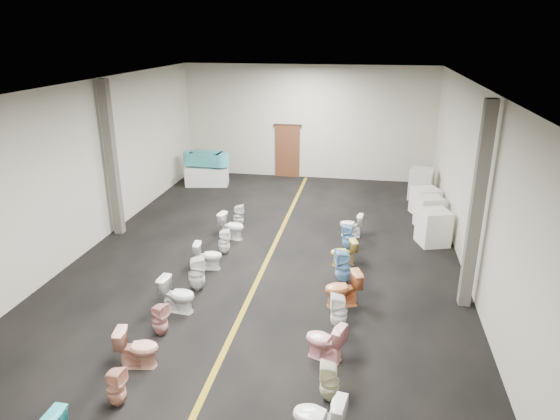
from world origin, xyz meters
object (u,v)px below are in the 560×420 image
at_px(toilet_right_2, 330,381).
at_px(toilet_right_5, 343,289).
at_px(toilet_left_7, 224,241).
at_px(toilet_right_9, 351,225).
at_px(appliance_crate_a, 433,227).
at_px(appliance_crate_c, 425,201).
at_px(bathtub, 206,158).
at_px(toilet_right_4, 339,311).
at_px(toilet_right_7, 343,253).
at_px(display_table, 207,176).
at_px(toilet_left_5, 197,273).
at_px(toilet_left_4, 178,295).
at_px(toilet_left_9, 238,216).
at_px(toilet_left_1, 116,387).
at_px(toilet_right_1, 318,418).
at_px(toilet_left_2, 138,348).
at_px(toilet_left_3, 160,319).
at_px(toilet_right_6, 343,267).
at_px(appliance_crate_d, 421,184).
at_px(appliance_crate_b, 429,212).
at_px(toilet_left_6, 208,256).
at_px(toilet_right_3, 325,341).

relative_size(toilet_right_2, toilet_right_5, 0.88).
xyz_separation_m(toilet_left_7, toilet_right_9, (3.33, 1.86, -0.00)).
bearing_deg(appliance_crate_a, appliance_crate_c, 90.00).
distance_m(bathtub, toilet_right_4, 10.84).
bearing_deg(toilet_right_7, display_table, -156.03).
distance_m(toilet_left_5, toilet_left_7, 2.07).
height_order(toilet_left_4, toilet_right_4, toilet_left_4).
relative_size(display_table, toilet_left_7, 2.32).
height_order(toilet_right_2, toilet_right_7, toilet_right_2).
relative_size(toilet_left_9, toilet_right_4, 0.93).
distance_m(toilet_left_1, toilet_left_4, 2.92).
bearing_deg(toilet_left_9, toilet_right_1, -164.30).
height_order(toilet_left_2, toilet_right_7, toilet_left_2).
bearing_deg(bathtub, toilet_left_5, -68.92).
bearing_deg(toilet_left_5, toilet_right_9, -61.69).
bearing_deg(toilet_left_7, toilet_left_5, 170.34).
bearing_deg(toilet_right_5, toilet_left_3, -82.37).
distance_m(appliance_crate_a, appliance_crate_c, 2.50).
bearing_deg(toilet_right_6, toilet_left_1, -50.03).
bearing_deg(toilet_right_5, appliance_crate_d, 144.39).
relative_size(appliance_crate_b, toilet_left_7, 1.39).
bearing_deg(toilet_left_6, toilet_left_9, -8.70).
distance_m(display_table, toilet_right_6, 9.19).
bearing_deg(toilet_right_5, toilet_right_4, -20.59).
distance_m(toilet_left_3, toilet_left_7, 3.96).
bearing_deg(toilet_right_9, toilet_left_7, -53.48).
bearing_deg(toilet_left_2, toilet_right_6, -51.69).
relative_size(bathtub, toilet_right_7, 2.72).
distance_m(toilet_right_3, toilet_right_7, 4.01).
bearing_deg(toilet_left_3, toilet_left_5, 13.76).
bearing_deg(toilet_right_6, toilet_right_7, 167.49).
bearing_deg(toilet_left_7, appliance_crate_a, -81.59).
height_order(appliance_crate_a, toilet_left_3, appliance_crate_a).
relative_size(toilet_right_3, toilet_right_6, 0.89).
bearing_deg(display_table, toilet_left_1, -78.71).
relative_size(display_table, toilet_left_5, 1.92).
height_order(toilet_left_3, toilet_left_9, toilet_left_9).
distance_m(toilet_left_4, toilet_left_5, 0.97).
distance_m(appliance_crate_a, toilet_right_7, 3.02).
bearing_deg(toilet_right_6, toilet_left_6, -108.14).
xyz_separation_m(toilet_right_1, toilet_right_7, (0.01, 5.97, -0.06)).
bearing_deg(toilet_right_9, appliance_crate_c, 142.37).
distance_m(appliance_crate_c, toilet_left_3, 9.99).
bearing_deg(toilet_right_1, toilet_right_2, -176.48).
height_order(toilet_right_4, toilet_right_9, toilet_right_4).
relative_size(display_table, toilet_right_3, 2.13).
height_order(bathtub, toilet_left_6, bathtub).
distance_m(bathtub, toilet_left_2, 11.28).
relative_size(display_table, toilet_left_6, 2.27).
relative_size(appliance_crate_c, toilet_right_6, 1.03).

